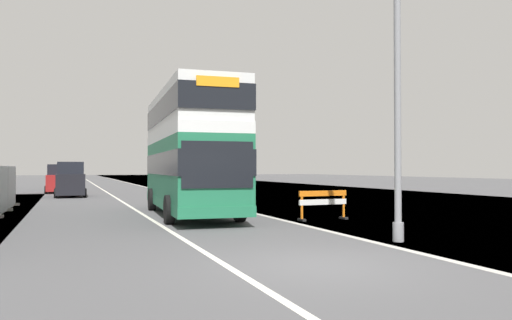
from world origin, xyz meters
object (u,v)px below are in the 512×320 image
Objects in this scene: car_receding_far at (61,178)px; car_receding_mid at (59,180)px; double_decker_bus at (190,150)px; car_oncoming_near at (70,181)px; lamppost_foreground at (398,95)px; roadworks_barrier at (323,201)px.

car_receding_mid is at bearing -90.15° from car_receding_far.
double_decker_bus is 2.62× the size of car_oncoming_near.
double_decker_bus is at bearing -76.23° from car_receding_mid.
double_decker_bus is at bearing 110.27° from lamppost_foreground.
double_decker_bus is 2.42× the size of car_receding_mid.
car_receding_mid is at bearing 97.52° from car_oncoming_near.
double_decker_bus is 30.37m from car_receding_far.
roadworks_barrier is at bearing -69.55° from car_receding_mid.
car_oncoming_near is (-8.69, 19.26, 0.40)m from roadworks_barrier.
double_decker_bus is 9.86m from lamppost_foreground.
car_oncoming_near is 0.92× the size of car_receding_mid.
car_receding_mid is at bearing 110.45° from roadworks_barrier.
car_receding_far is (0.02, 8.00, -0.05)m from car_receding_mid.
car_oncoming_near is at bearing -82.48° from car_receding_mid.
car_receding_mid is 8.00m from car_receding_far.
double_decker_bus reaches higher than car_receding_mid.
car_receding_far is at bearing 89.85° from car_receding_mid.
car_oncoming_near is at bearing -86.77° from car_receding_far.
double_decker_bus is 1.26× the size of lamppost_foreground.
car_receding_far is (-9.50, 33.52, 0.29)m from roadworks_barrier.
car_receding_mid is (-8.75, 31.04, -2.80)m from lamppost_foreground.
lamppost_foreground reaches higher than double_decker_bus.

